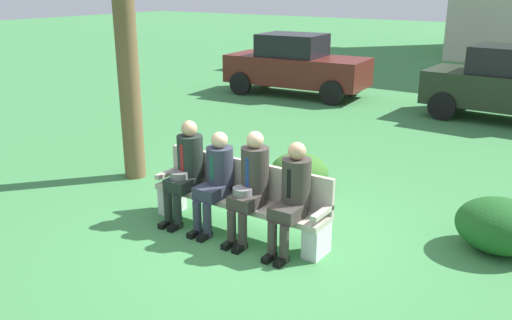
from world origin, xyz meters
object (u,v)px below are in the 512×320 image
shrub_mid_lawn (500,226)px  seated_man_leftmost (186,167)px  seated_man_centerright (251,181)px  seated_man_rightmost (292,193)px  park_bench (241,198)px  seated_man_centerleft (216,176)px  shrub_near_bench (299,172)px  parked_car_near (296,65)px

shrub_mid_lawn → seated_man_leftmost: bearing=-159.0°
seated_man_centerright → seated_man_rightmost: size_ratio=1.03×
seated_man_centerright → shrub_mid_lawn: seated_man_centerright is taller
park_bench → shrub_mid_lawn: bearing=23.9°
seated_man_centerright → seated_man_centerleft: bearing=-179.7°
seated_man_centerright → shrub_near_bench: (-0.35, 1.80, -0.47)m
park_bench → parked_car_near: 8.89m
shrub_mid_lawn → seated_man_centerright: bearing=-151.8°
seated_man_centerright → seated_man_rightmost: (0.58, 0.00, -0.01)m
park_bench → parked_car_near: (-3.88, 7.98, 0.40)m
park_bench → seated_man_rightmost: 0.88m
seated_man_centerleft → shrub_mid_lawn: bearing=24.0°
seated_man_centerleft → seated_man_centerright: 0.54m
seated_man_centerleft → shrub_near_bench: bearing=84.2°
seated_man_leftmost → shrub_near_bench: (0.68, 1.80, -0.46)m
seated_man_centerright → seated_man_rightmost: 0.58m
seated_man_centerleft → shrub_near_bench: 1.86m
seated_man_centerleft → seated_man_rightmost: (1.12, 0.01, 0.03)m
seated_man_leftmost → shrub_near_bench: 1.98m
park_bench → parked_car_near: parked_car_near is taller
seated_man_leftmost → seated_man_rightmost: seated_man_leftmost is taller
shrub_mid_lawn → parked_car_near: size_ratio=0.25×
shrub_mid_lawn → parked_car_near: bearing=135.0°
parked_car_near → seated_man_rightmost: bearing=-59.9°
seated_man_rightmost → shrub_near_bench: size_ratio=1.46×
shrub_near_bench → seated_man_centerleft: bearing=-95.8°
shrub_near_bench → parked_car_near: bearing=120.9°
seated_man_leftmost → seated_man_centerleft: seated_man_leftmost is taller
seated_man_centerleft → seated_man_rightmost: size_ratio=0.96×
shrub_near_bench → seated_man_centerright: bearing=-78.9°
seated_man_centerleft → shrub_mid_lawn: 3.45m
seated_man_rightmost → shrub_mid_lawn: bearing=34.5°
seated_man_centerleft → seated_man_centerright: bearing=0.3°
shrub_near_bench → shrub_mid_lawn: (2.95, -0.41, 0.04)m
shrub_mid_lawn → parked_car_near: parked_car_near is taller
seated_man_centerleft → shrub_mid_lawn: seated_man_centerleft is taller
shrub_near_bench → parked_car_near: 7.38m
park_bench → seated_man_rightmost: size_ratio=1.86×
park_bench → seated_man_centerright: bearing=-28.2°
seated_man_rightmost → parked_car_near: 9.38m
seated_man_centerright → shrub_near_bench: size_ratio=1.50×
parked_car_near → seated_man_centerright: bearing=-63.1°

